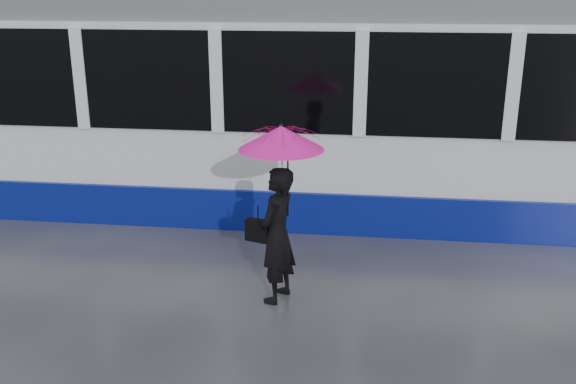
# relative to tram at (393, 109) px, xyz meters

# --- Properties ---
(ground) EXTENTS (90.00, 90.00, 0.00)m
(ground) POSITION_rel_tram_xyz_m (-2.01, -2.50, -1.64)
(ground) COLOR #2D2D32
(ground) RESTS_ON ground
(rails) EXTENTS (34.00, 1.51, 0.02)m
(rails) POSITION_rel_tram_xyz_m (-2.01, -0.00, -1.63)
(rails) COLOR #3F3D38
(rails) RESTS_ON ground
(tram) EXTENTS (26.00, 2.56, 3.35)m
(tram) POSITION_rel_tram_xyz_m (0.00, 0.00, 0.00)
(tram) COLOR white
(tram) RESTS_ON ground
(woman) EXTENTS (0.55, 0.67, 1.60)m
(woman) POSITION_rel_tram_xyz_m (-1.35, -3.33, -0.84)
(woman) COLOR black
(woman) RESTS_ON ground
(umbrella) EXTENTS (1.19, 1.19, 1.08)m
(umbrella) POSITION_rel_tram_xyz_m (-1.30, -3.33, 0.11)
(umbrella) COLOR #FF1593
(umbrella) RESTS_ON ground
(handbag) EXTENTS (0.31, 0.21, 0.43)m
(handbag) POSITION_rel_tram_xyz_m (-1.57, -3.31, -0.80)
(handbag) COLOR black
(handbag) RESTS_ON ground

